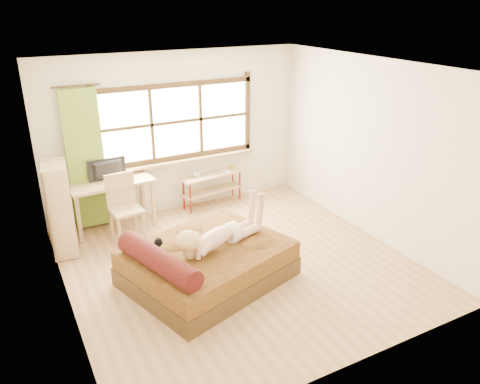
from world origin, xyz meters
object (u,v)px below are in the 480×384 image
bookshelf (60,209)px  pipe_shelf (213,182)px  kitten (151,248)px  woman (219,225)px  chair (124,203)px  bed (205,263)px  desk (111,188)px

bookshelf → pipe_shelf: bearing=17.7°
kitten → bookshelf: bookshelf is taller
woman → chair: 1.95m
bed → woman: size_ratio=1.70×
woman → bookshelf: size_ratio=1.01×
pipe_shelf → woman: bearing=-121.2°
desk → chair: size_ratio=1.31×
chair → pipe_shelf: chair is taller
kitten → chair: size_ratio=0.29×
chair → kitten: bearing=-97.3°
woman → bookshelf: (-1.69, 1.70, -0.10)m
woman → kitten: (-0.87, 0.15, -0.18)m
kitten → pipe_shelf: (1.82, 2.10, -0.19)m
bed → pipe_shelf: (1.15, 2.22, 0.15)m
kitten → desk: bearing=72.9°
chair → woman: bearing=-70.3°
bookshelf → kitten: bearing=-56.1°
pipe_shelf → bookshelf: bearing=-176.5°
woman → pipe_shelf: bearing=50.1°
desk → kitten: bearing=-94.0°
bed → woman: (0.20, -0.04, 0.52)m
bed → desk: desk is taller
desk → chair: chair is taller
bed → bookshelf: 2.28m
woman → chair: woman is taller
kitten → chair: 1.63m
bed → kitten: 0.76m
woman → kitten: woman is taller
kitten → bookshelf: size_ratio=0.22×
kitten → chair: chair is taller
kitten → desk: desk is taller
pipe_shelf → desk: bearing=175.5°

